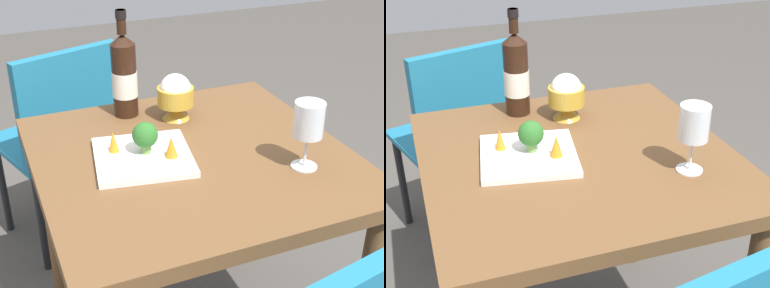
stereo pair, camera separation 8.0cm
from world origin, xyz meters
TOP-DOWN VIEW (x-y plane):
  - dining_table at (0.00, 0.00)m, footprint 0.82×0.82m
  - chair_near_window at (0.23, -0.70)m, footprint 0.51×0.51m
  - wine_bottle at (0.09, -0.32)m, footprint 0.08×0.08m
  - wine_glass at (-0.24, 0.17)m, footprint 0.08×0.08m
  - rice_bowl at (-0.04, -0.23)m, footprint 0.11×0.11m
  - serving_plate at (0.13, -0.02)m, footprint 0.29×0.29m
  - broccoli_floret at (0.12, -0.03)m, footprint 0.07×0.07m
  - carrot_garnish_left at (0.07, 0.02)m, footprint 0.03×0.03m
  - carrot_garnish_right at (0.20, -0.07)m, footprint 0.03×0.03m

SIDE VIEW (x-z plane):
  - chair_near_window at x=0.23m, z-range 0.10..0.95m
  - dining_table at x=0.00m, z-range 0.27..1.00m
  - serving_plate at x=0.13m, z-range 0.73..0.74m
  - carrot_garnish_right at x=0.20m, z-range 0.74..0.80m
  - carrot_garnish_left at x=0.07m, z-range 0.74..0.80m
  - broccoli_floret at x=0.12m, z-range 0.75..0.84m
  - rice_bowl at x=-0.04m, z-range 0.73..0.87m
  - wine_bottle at x=0.09m, z-range 0.69..1.02m
  - wine_glass at x=-0.24m, z-range 0.77..0.94m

